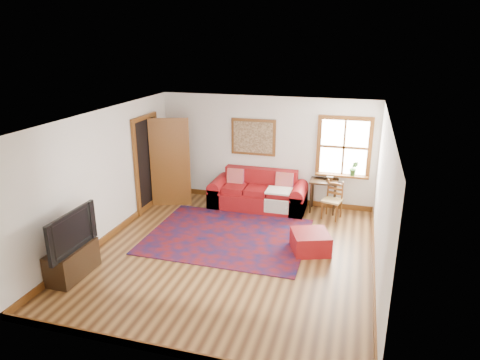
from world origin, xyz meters
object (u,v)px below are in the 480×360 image
(red_leather_sofa, at_px, (258,195))
(ladder_back_chair, at_px, (333,199))
(media_cabinet, at_px, (72,262))
(red_ottoman, at_px, (310,242))
(side_table, at_px, (324,186))

(red_leather_sofa, height_order, ladder_back_chair, red_leather_sofa)
(ladder_back_chair, relative_size, media_cabinet, 0.88)
(red_ottoman, distance_m, media_cabinet, 4.12)
(side_table, distance_m, media_cabinet, 5.38)
(ladder_back_chair, bearing_deg, side_table, 127.70)
(side_table, relative_size, ladder_back_chair, 0.89)
(side_table, bearing_deg, ladder_back_chair, -52.30)
(red_ottoman, xyz_separation_m, ladder_back_chair, (0.26, 1.69, 0.25))
(ladder_back_chair, xyz_separation_m, media_cabinet, (-3.90, -3.62, -0.18))
(media_cabinet, bearing_deg, ladder_back_chair, 42.83)
(red_leather_sofa, height_order, side_table, red_leather_sofa)
(red_leather_sofa, height_order, media_cabinet, red_leather_sofa)
(red_leather_sofa, relative_size, ladder_back_chair, 2.66)
(red_ottoman, xyz_separation_m, media_cabinet, (-3.64, -1.93, 0.07))
(side_table, relative_size, media_cabinet, 0.79)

